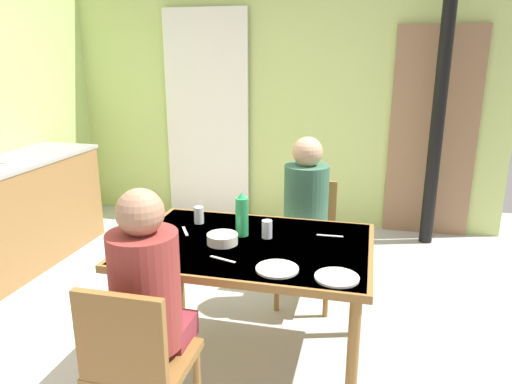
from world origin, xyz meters
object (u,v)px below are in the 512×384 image
person_far_diner (306,202)px  water_bottle_green_near (242,215)px  serving_bowl_center (222,239)px  chair_near_diner (137,362)px  chair_far_diner (307,234)px  dining_table (250,255)px  person_near_diner (147,286)px

person_far_diner → water_bottle_green_near: (-0.29, -0.58, 0.07)m
water_bottle_green_near → serving_bowl_center: water_bottle_green_near is taller
chair_near_diner → chair_far_diner: (0.49, 1.64, 0.00)m
dining_table → water_bottle_green_near: 0.23m
serving_bowl_center → dining_table: bearing=17.1°
chair_near_diner → person_far_diner: size_ratio=1.13×
serving_bowl_center → water_bottle_green_near: bearing=63.8°
dining_table → chair_far_diner: 0.86m
person_far_diner → serving_bowl_center: person_far_diner is taller
chair_far_diner → person_far_diner: 0.31m
dining_table → water_bottle_green_near: water_bottle_green_near is taller
chair_near_diner → dining_table: bearing=71.2°
chair_far_diner → water_bottle_green_near: size_ratio=3.38×
person_near_diner → water_bottle_green_near: person_near_diner is taller
person_far_diner → serving_bowl_center: (-0.36, -0.73, -0.02)m
chair_near_diner → chair_far_diner: same height
dining_table → water_bottle_green_near: bearing=124.5°
chair_near_diner → serving_bowl_center: (0.14, 0.78, 0.27)m
person_near_diner → person_far_diner: size_ratio=1.00×
dining_table → chair_far_diner: bearing=75.3°
dining_table → serving_bowl_center: serving_bowl_center is taller
dining_table → person_near_diner: 0.75m
chair_far_diner → serving_bowl_center: 0.97m
person_near_diner → chair_far_diner: bearing=71.8°
chair_far_diner → water_bottle_green_near: water_bottle_green_near is taller
chair_near_diner → water_bottle_green_near: (0.21, 0.92, 0.36)m
water_bottle_green_near → chair_near_diner: bearing=-102.8°
dining_table → person_near_diner: bearing=-112.2°
dining_table → serving_bowl_center: size_ratio=7.84×
person_near_diner → serving_bowl_center: (0.14, 0.64, -0.02)m
chair_near_diner → water_bottle_green_near: bearing=77.2°
chair_far_diner → person_far_diner: (-0.00, -0.14, 0.28)m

